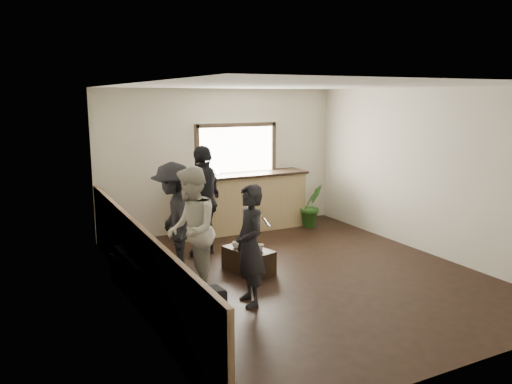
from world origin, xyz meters
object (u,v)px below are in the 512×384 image
sofa (163,278)px  cup_b (260,247)px  person_b (191,231)px  person_d (204,201)px  potted_plant (312,206)px  cup_a (236,245)px  coffee_table (249,260)px  person_a (250,245)px  person_c (174,220)px  bar_counter (242,199)px

sofa → cup_b: size_ratio=20.03×
person_b → person_d: 1.63m
person_d → cup_b: bearing=63.4°
potted_plant → person_b: person_b is taller
cup_b → person_b: person_b is taller
cup_a → person_b: person_b is taller
sofa → person_b: (0.45, 0.12, 0.56)m
coffee_table → cup_b: (0.12, -0.15, 0.23)m
person_a → potted_plant: bearing=140.5°
person_b → person_d: bearing=173.1°
cup_a → person_d: (-0.16, 0.92, 0.53)m
person_c → person_d: (0.75, 0.70, 0.08)m
cup_b → person_a: person_a is taller
cup_b → person_c: bearing=156.6°
person_d → person_c: bearing=-2.7°
bar_counter → cup_b: bar_counter is taller
coffee_table → person_a: person_a is taller
bar_counter → person_b: bearing=-127.4°
cup_b → potted_plant: (2.22, 1.97, 0.04)m
sofa → cup_a: (1.36, 0.64, 0.09)m
coffee_table → potted_plant: bearing=37.9°
person_b → person_d: person_d is taller
potted_plant → person_b: bearing=-147.0°
potted_plant → person_a: (-2.87, -2.93, 0.34)m
potted_plant → coffee_table: bearing=-142.1°
potted_plant → person_b: size_ratio=0.51×
cup_b → person_a: (-0.65, -0.96, 0.38)m
bar_counter → cup_a: 2.38m
coffee_table → person_a: (-0.52, -1.11, 0.61)m
person_a → person_c: size_ratio=0.92×
sofa → person_c: bearing=-31.7°
cup_a → coffee_table: bearing=-43.5°
person_c → potted_plant: bearing=122.9°
coffee_table → potted_plant: (2.34, 1.82, 0.26)m
coffee_table → person_a: bearing=-115.3°
person_a → coffee_table: bearing=159.6°
potted_plant → person_b: (-3.39, -2.21, 0.43)m
cup_b → person_b: 1.28m
person_c → coffee_table: bearing=80.8°
cup_b → person_d: person_d is taller
coffee_table → person_b: 1.31m
coffee_table → cup_b: cup_b is taller
cup_b → person_c: (-1.17, 0.51, 0.45)m
cup_b → coffee_table: bearing=129.3°
coffee_table → person_b: bearing=-159.9°
person_a → person_d: 2.19m
sofa → person_a: person_a is taller
person_d → coffee_table: bearing=59.9°
sofa → potted_plant: bearing=-62.8°
bar_counter → coffee_table: size_ratio=3.39×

